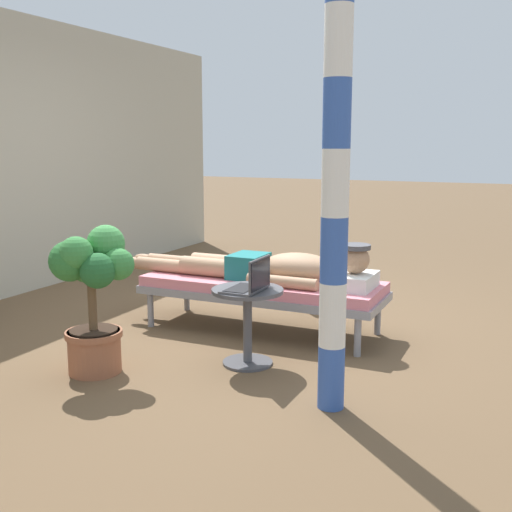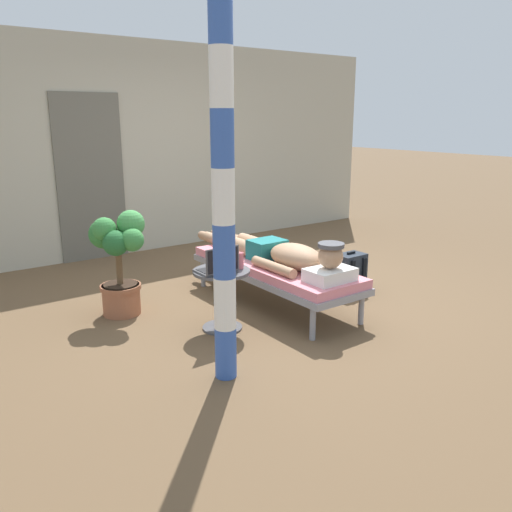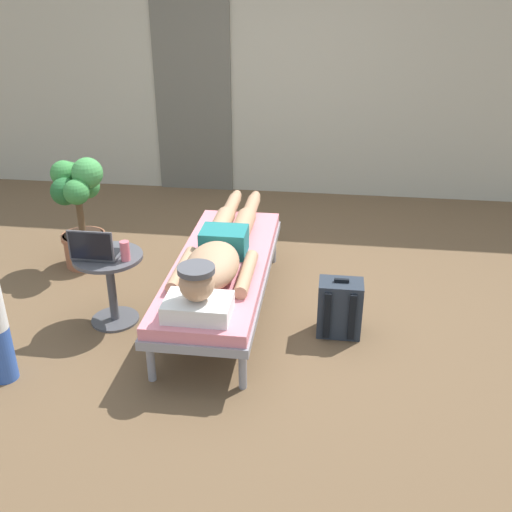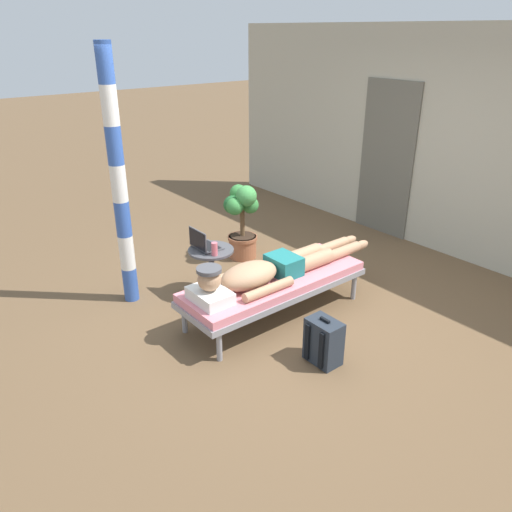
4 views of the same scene
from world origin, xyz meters
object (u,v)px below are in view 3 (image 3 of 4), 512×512
at_px(lounge_chair, 222,269).
at_px(person_reclining, 219,253).
at_px(drink_glass, 125,251).
at_px(side_table, 110,277).
at_px(potted_plant, 78,205).
at_px(laptop, 95,250).
at_px(backpack, 340,308).

relative_size(lounge_chair, person_reclining, 0.89).
bearing_deg(person_reclining, lounge_chair, 90.00).
distance_m(lounge_chair, drink_glass, 0.71).
height_order(side_table, drink_glass, drink_glass).
relative_size(lounge_chair, side_table, 3.69).
xyz_separation_m(drink_glass, potted_plant, (-0.71, 0.89, -0.05)).
bearing_deg(laptop, drink_glass, -0.80).
bearing_deg(backpack, laptop, -176.31).
xyz_separation_m(lounge_chair, backpack, (0.85, -0.18, -0.15)).
bearing_deg(potted_plant, backpack, -19.86).
xyz_separation_m(laptop, drink_glass, (0.21, -0.00, 0.01)).
relative_size(side_table, potted_plant, 0.55).
relative_size(person_reclining, laptop, 7.00).
bearing_deg(potted_plant, laptop, -60.68).
bearing_deg(side_table, potted_plant, 123.74).
distance_m(person_reclining, drink_glass, 0.64).
distance_m(lounge_chair, side_table, 0.78).
xyz_separation_m(lounge_chair, laptop, (-0.81, -0.28, 0.24)).
height_order(laptop, drink_glass, laptop).
bearing_deg(laptop, person_reclining, 14.03).
distance_m(laptop, potted_plant, 1.02).
height_order(laptop, potted_plant, potted_plant).
height_order(person_reclining, laptop, laptop).
relative_size(lounge_chair, potted_plant, 2.01).
height_order(laptop, backpack, laptop).
xyz_separation_m(laptop, potted_plant, (-0.50, 0.89, -0.04)).
bearing_deg(backpack, side_table, -178.01).
bearing_deg(laptop, backpack, 3.69).
height_order(side_table, laptop, laptop).
bearing_deg(drink_glass, person_reclining, 18.90).
bearing_deg(side_table, backpack, 1.99).
bearing_deg(lounge_chair, potted_plant, 155.26).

